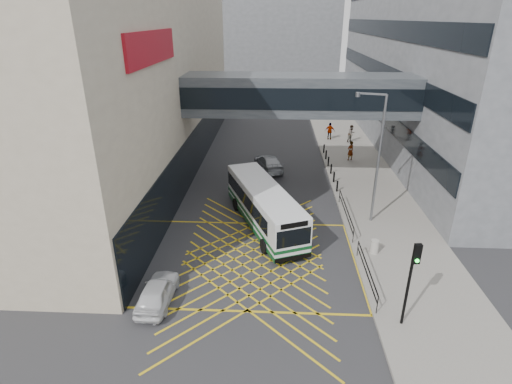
# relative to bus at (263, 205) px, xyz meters

# --- Properties ---
(ground) EXTENTS (120.00, 120.00, 0.00)m
(ground) POSITION_rel_bus_xyz_m (-0.48, -4.36, -1.51)
(ground) COLOR #333335
(building_whsmith) EXTENTS (24.17, 42.00, 16.00)m
(building_whsmith) POSITION_rel_bus_xyz_m (-18.46, 11.64, 6.49)
(building_whsmith) COLOR #BEAF94
(building_whsmith) RESTS_ON ground
(building_right) EXTENTS (24.09, 44.00, 20.00)m
(building_right) POSITION_rel_bus_xyz_m (23.50, 19.64, 8.49)
(building_right) COLOR slate
(building_right) RESTS_ON ground
(building_far) EXTENTS (28.00, 16.00, 18.00)m
(building_far) POSITION_rel_bus_xyz_m (-2.48, 55.64, 7.49)
(building_far) COLOR slate
(building_far) RESTS_ON ground
(skybridge) EXTENTS (20.00, 4.10, 3.00)m
(skybridge) POSITION_rel_bus_xyz_m (2.52, 7.64, 5.99)
(skybridge) COLOR #3F4449
(skybridge) RESTS_ON ground
(pavement) EXTENTS (6.00, 54.00, 0.16)m
(pavement) POSITION_rel_bus_xyz_m (8.52, 10.64, -1.43)
(pavement) COLOR gray
(pavement) RESTS_ON ground
(box_junction) EXTENTS (12.00, 9.00, 0.01)m
(box_junction) POSITION_rel_bus_xyz_m (-0.48, -4.36, -1.51)
(box_junction) COLOR gold
(box_junction) RESTS_ON ground
(bus) EXTENTS (5.80, 10.19, 2.82)m
(bus) POSITION_rel_bus_xyz_m (0.00, 0.00, 0.00)
(bus) COLOR white
(bus) RESTS_ON ground
(car_white) EXTENTS (1.76, 4.06, 1.28)m
(car_white) POSITION_rel_bus_xyz_m (-4.98, -8.36, -0.87)
(car_white) COLOR silver
(car_white) RESTS_ON ground
(car_dark) EXTENTS (2.18, 4.68, 1.42)m
(car_dark) POSITION_rel_bus_xyz_m (-0.42, 3.82, -0.80)
(car_dark) COLOR #232228
(car_dark) RESTS_ON ground
(car_silver) EXTENTS (3.23, 5.09, 1.47)m
(car_silver) POSITION_rel_bus_xyz_m (0.15, 10.78, -0.78)
(car_silver) COLOR #9A9DA2
(car_silver) RESTS_ON ground
(traffic_light) EXTENTS (0.32, 0.51, 4.35)m
(traffic_light) POSITION_rel_bus_xyz_m (6.69, -9.59, 1.48)
(traffic_light) COLOR black
(traffic_light) RESTS_ON pavement
(street_lamp) EXTENTS (1.95, 0.75, 8.65)m
(street_lamp) POSITION_rel_bus_xyz_m (7.25, 0.78, 3.58)
(street_lamp) COLOR slate
(street_lamp) RESTS_ON pavement
(litter_bin) EXTENTS (0.48, 0.48, 0.84)m
(litter_bin) POSITION_rel_bus_xyz_m (6.74, -3.47, -0.93)
(litter_bin) COLOR #ADA89E
(litter_bin) RESTS_ON pavement
(kerb_railings) EXTENTS (0.05, 12.54, 1.00)m
(kerb_railings) POSITION_rel_bus_xyz_m (5.67, -2.58, -0.63)
(kerb_railings) COLOR black
(kerb_railings) RESTS_ON pavement
(bollards) EXTENTS (0.14, 10.14, 0.90)m
(bollards) POSITION_rel_bus_xyz_m (5.77, 10.64, -0.90)
(bollards) COLOR black
(bollards) RESTS_ON pavement
(pedestrian_a) EXTENTS (0.92, 0.84, 1.89)m
(pedestrian_a) POSITION_rel_bus_xyz_m (8.08, 13.46, -0.40)
(pedestrian_a) COLOR gray
(pedestrian_a) RESTS_ON pavement
(pedestrian_b) EXTENTS (1.08, 1.01, 1.93)m
(pedestrian_b) POSITION_rel_bus_xyz_m (9.22, 19.67, -0.39)
(pedestrian_b) COLOR gray
(pedestrian_b) RESTS_ON pavement
(pedestrian_c) EXTENTS (1.25, 0.84, 1.94)m
(pedestrian_c) POSITION_rel_bus_xyz_m (6.94, 20.62, -0.38)
(pedestrian_c) COLOR gray
(pedestrian_c) RESTS_ON pavement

